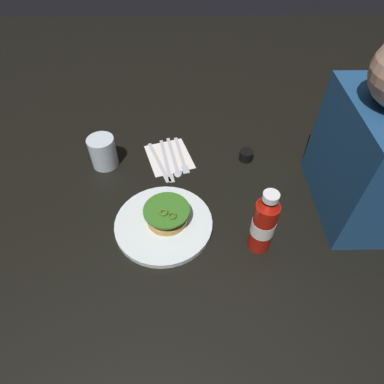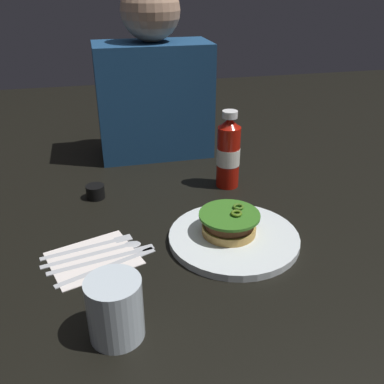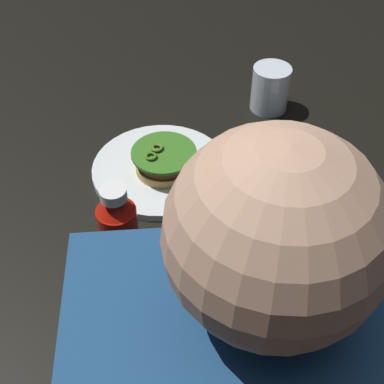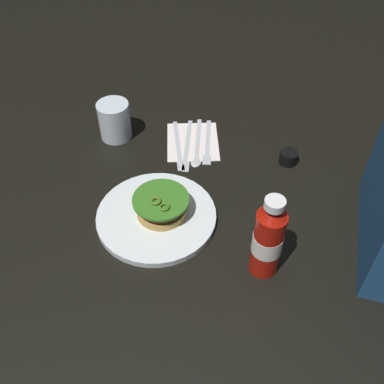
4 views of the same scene
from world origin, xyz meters
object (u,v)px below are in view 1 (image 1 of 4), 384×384
(dinner_plate, at_px, (164,224))
(ketchup_bottle, at_px, (264,224))
(butter_knife, at_px, (160,163))
(condiment_cup, at_px, (246,155))
(steak_knife, at_px, (166,162))
(diner_person, at_px, (372,147))
(water_glass, at_px, (103,152))
(burger_sandwich, at_px, (168,215))
(fork_utensil, at_px, (182,157))
(spoon_utensil, at_px, (175,161))
(napkin, at_px, (169,157))

(dinner_plate, relative_size, ketchup_bottle, 1.34)
(ketchup_bottle, height_order, butter_knife, ketchup_bottle)
(condiment_cup, distance_m, steak_knife, 0.27)
(diner_person, bearing_deg, water_glass, -103.51)
(dinner_plate, height_order, butter_knife, dinner_plate)
(burger_sandwich, relative_size, condiment_cup, 2.77)
(ketchup_bottle, bearing_deg, burger_sandwich, -107.03)
(condiment_cup, height_order, butter_knife, condiment_cup)
(dinner_plate, distance_m, steak_knife, 0.26)
(burger_sandwich, distance_m, diner_person, 0.55)
(steak_knife, distance_m, fork_utensil, 0.06)
(spoon_utensil, bearing_deg, water_glass, -88.57)
(water_glass, distance_m, spoon_utensil, 0.23)
(ketchup_bottle, bearing_deg, condiment_cup, 178.59)
(ketchup_bottle, height_order, spoon_utensil, ketchup_bottle)
(burger_sandwich, height_order, napkin, burger_sandwich)
(water_glass, bearing_deg, condiment_cup, 92.14)
(fork_utensil, bearing_deg, steak_knife, -64.23)
(ketchup_bottle, height_order, steak_knife, ketchup_bottle)
(burger_sandwich, relative_size, fork_utensil, 0.68)
(spoon_utensil, bearing_deg, ketchup_bottle, 35.01)
(butter_knife, distance_m, spoon_utensil, 0.05)
(napkin, distance_m, fork_utensil, 0.04)
(ketchup_bottle, bearing_deg, napkin, -144.80)
(water_glass, height_order, fork_utensil, water_glass)
(dinner_plate, height_order, burger_sandwich, burger_sandwich)
(napkin, height_order, spoon_utensil, spoon_utensil)
(burger_sandwich, bearing_deg, butter_knife, -171.43)
(ketchup_bottle, xyz_separation_m, condiment_cup, (-0.34, 0.01, -0.08))
(water_glass, relative_size, fork_utensil, 0.55)
(ketchup_bottle, distance_m, water_glass, 0.56)
(dinner_plate, relative_size, spoon_utensil, 1.37)
(ketchup_bottle, xyz_separation_m, fork_utensil, (-0.35, -0.21, -0.09))
(ketchup_bottle, height_order, napkin, ketchup_bottle)
(burger_sandwich, distance_m, spoon_utensil, 0.26)
(burger_sandwich, xyz_separation_m, water_glass, (-0.25, -0.22, 0.01))
(condiment_cup, distance_m, fork_utensil, 0.22)
(ketchup_bottle, bearing_deg, dinner_plate, -104.61)
(dinner_plate, distance_m, water_glass, 0.33)
(steak_knife, xyz_separation_m, diner_person, (0.18, 0.54, 0.21))
(burger_sandwich, distance_m, napkin, 0.28)
(butter_knife, height_order, steak_knife, same)
(water_glass, relative_size, condiment_cup, 2.25)
(napkin, bearing_deg, spoon_utensil, 37.49)
(water_glass, height_order, napkin, water_glass)
(burger_sandwich, xyz_separation_m, diner_person, (-0.07, 0.52, 0.17))
(water_glass, relative_size, steak_knife, 0.49)
(condiment_cup, bearing_deg, dinner_plate, -43.81)
(condiment_cup, relative_size, napkin, 0.28)
(steak_knife, bearing_deg, dinner_plate, 0.68)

